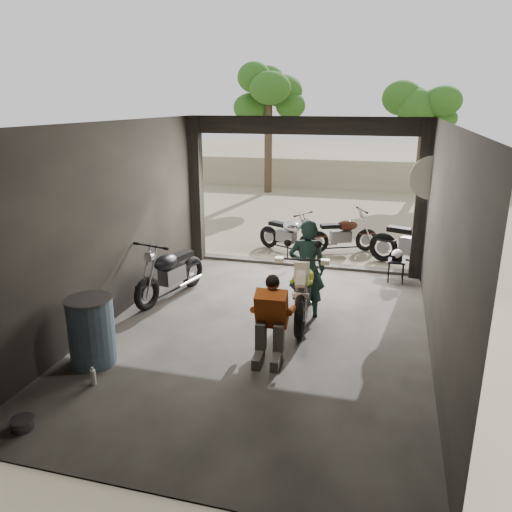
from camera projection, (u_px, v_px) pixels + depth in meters
The scene contains 16 objects.
ground at pixel (262, 334), 7.80m from camera, with size 80.00×80.00×0.00m, color #7A6D56.
garage at pixel (271, 246), 7.93m from camera, with size 7.00×7.13×3.20m.
boundary_wall at pixel (347, 175), 20.53m from camera, with size 18.00×0.30×1.20m, color gray.
tree_left at pixel (269, 88), 18.90m from camera, with size 2.20×2.20×5.60m.
tree_right at pixel (426, 99), 18.95m from camera, with size 2.20×2.20×5.00m.
main_bike at pixel (304, 284), 8.18m from camera, with size 0.77×1.87×1.24m, color #EAE5C5, non-canonical shape.
left_bike at pixel (170, 268), 9.10m from camera, with size 0.69×1.68×1.14m, color black, non-canonical shape.
outside_bike_a at pixel (288, 232), 11.89m from camera, with size 0.63×1.52×1.03m, color black, non-canonical shape.
outside_bike_b at pixel (343, 231), 11.90m from camera, with size 0.64×1.54×1.04m, color #40190F, non-canonical shape.
outside_bike_c at pixel (417, 240), 10.76m from camera, with size 0.77×1.86×1.26m, color black, non-canonical shape.
rider at pixel (307, 269), 8.21m from camera, with size 0.61×0.40×1.67m, color black.
mechanic at pixel (270, 321), 6.88m from camera, with size 0.59×0.80×1.16m, color #B74F18, non-canonical shape.
stool at pixel (396, 264), 9.95m from camera, with size 0.33×0.33×0.46m.
helmet at pixel (397, 254), 9.93m from camera, with size 0.23×0.24×0.21m, color white.
oil_drum at pixel (92, 332), 6.77m from camera, with size 0.62×0.62×0.96m, color #40576C.
sign_post at pixel (430, 198), 9.55m from camera, with size 0.84×0.08×2.52m.
Camera 1 is at (1.78, -6.86, 3.48)m, focal length 35.00 mm.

